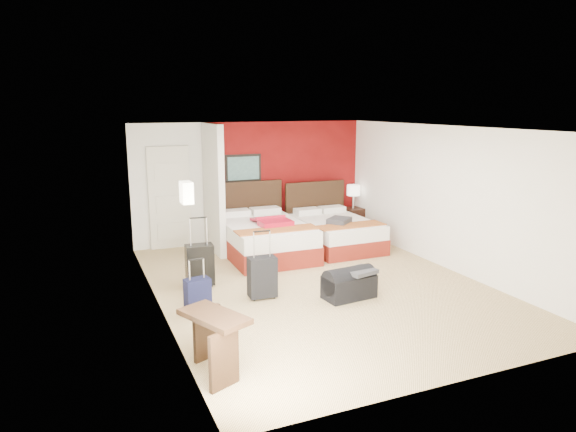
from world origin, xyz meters
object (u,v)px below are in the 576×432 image
red_suitcase_open (272,221)px  nightstand (353,220)px  desk (215,343)px  bed_left (265,239)px  suitcase_black (200,266)px  table_lamp (353,197)px  bed_right (336,234)px  suitcase_navy (198,297)px  duffel_bag (349,285)px  suitcase_charcoal (262,279)px

red_suitcase_open → nightstand: (2.38, 1.05, -0.41)m
nightstand → desk: desk is taller
bed_left → suitcase_black: suitcase_black is taller
table_lamp → bed_right: bearing=-134.1°
suitcase_black → suitcase_navy: 1.14m
desk → bed_right: bearing=23.9°
bed_left → red_suitcase_open: bearing=-43.9°
red_suitcase_open → duffel_bag: (0.27, -2.51, -0.50)m
bed_right → desk: size_ratio=2.36×
bed_left → suitcase_charcoal: bearing=-110.3°
suitcase_navy → duffel_bag: size_ratio=0.62×
nightstand → suitcase_black: (-4.04, -2.17, 0.04)m
red_suitcase_open → nightstand: 2.63m
table_lamp → suitcase_black: size_ratio=0.81×
red_suitcase_open → desk: red_suitcase_open is taller
bed_left → duffel_bag: bearing=-80.8°
suitcase_black → suitcase_charcoal: (0.73, -0.89, -0.02)m
nightstand → desk: size_ratio=0.70×
suitcase_navy → duffel_bag: (2.23, -0.29, -0.04)m
bed_left → suitcase_charcoal: (-0.83, -2.11, -0.02)m
red_suitcase_open → table_lamp: bearing=22.9°
nightstand → red_suitcase_open: bearing=-162.9°
nightstand → suitcase_navy: 5.43m
bed_right → desk: bearing=-132.6°
suitcase_black → suitcase_navy: (-0.30, -1.10, -0.09)m
table_lamp → suitcase_charcoal: size_ratio=0.87×
table_lamp → red_suitcase_open: bearing=-156.2°
table_lamp → suitcase_charcoal: table_lamp is taller
duffel_bag → desk: (-2.43, -1.38, 0.14)m
bed_right → red_suitcase_open: bearing=-177.5°
bed_left → red_suitcase_open: (0.10, -0.10, 0.37)m
table_lamp → nightstand: bearing=0.0°
bed_right → table_lamp: table_lamp is taller
table_lamp → suitcase_black: table_lamp is taller
red_suitcase_open → table_lamp: (2.38, 1.05, 0.13)m
suitcase_black → suitcase_navy: suitcase_black is taller
red_suitcase_open → suitcase_navy: bearing=-132.3°
duffel_bag → red_suitcase_open: bearing=90.3°
suitcase_navy → suitcase_charcoal: bearing=3.7°
bed_left → table_lamp: size_ratio=4.05×
bed_left → suitcase_navy: (-1.86, -2.32, -0.08)m
red_suitcase_open → desk: (-2.16, -3.89, -0.35)m
nightstand → duffel_bag: bearing=-127.3°
table_lamp → suitcase_black: bearing=-151.7°
desk → suitcase_charcoal: bearing=32.9°
nightstand → suitcase_black: 4.59m
suitcase_navy → suitcase_black: bearing=66.9°
desk → table_lamp: bearing=23.5°
red_suitcase_open → suitcase_charcoal: red_suitcase_open is taller
table_lamp → duffel_bag: table_lamp is taller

